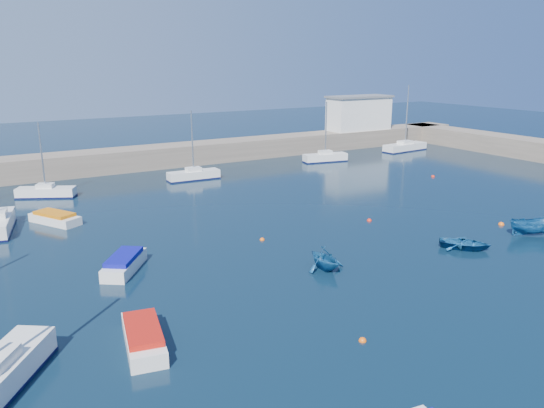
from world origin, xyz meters
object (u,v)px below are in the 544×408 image
dinghy_center (465,244)px  dinghy_left (325,258)px  motorboat_1 (124,263)px  dinghy_right (533,226)px  sailboat_6 (194,175)px  sailboat_8 (405,147)px  sailboat_5 (46,192)px  motorboat_2 (55,218)px  motorboat_0 (143,337)px  harbor_office (359,114)px  sailboat_7 (325,157)px

dinghy_center → dinghy_left: (-11.05, 1.99, 0.40)m
motorboat_1 → dinghy_right: 30.66m
sailboat_6 → dinghy_right: 35.36m
sailboat_6 → sailboat_8: bearing=-83.8°
sailboat_8 → motorboat_1: (-49.47, -25.54, -0.09)m
dinghy_center → dinghy_right: (6.98, -0.60, 0.35)m
sailboat_5 → motorboat_1: 23.07m
sailboat_5 → motorboat_2: bearing=-157.4°
dinghy_right → sailboat_5: bearing=69.8°
motorboat_0 → dinghy_left: 13.55m
sailboat_6 → dinghy_left: sailboat_6 is taller
harbor_office → dinghy_center: harbor_office is taller
dinghy_center → motorboat_2: bearing=99.1°
motorboat_2 → harbor_office: bearing=-8.0°
sailboat_7 → dinghy_right: bearing=-177.7°
sailboat_5 → sailboat_8: 50.93m
sailboat_8 → motorboat_2: (-51.59, -12.25, -0.16)m
harbor_office → dinghy_right: size_ratio=2.68×
sailboat_7 → sailboat_5: bearing=102.5°
sailboat_5 → sailboat_7: 35.34m
sailboat_7 → sailboat_8: size_ratio=0.82×
sailboat_5 → sailboat_8: (50.87, 2.51, 0.06)m
motorboat_0 → motorboat_2: bearing=101.5°
sailboat_5 → sailboat_8: sailboat_8 is taller
sailboat_8 → motorboat_2: sailboat_8 is taller
sailboat_7 → motorboat_2: size_ratio=1.63×
sailboat_8 → dinghy_center: sailboat_8 is taller
sailboat_8 → motorboat_1: sailboat_8 is taller
sailboat_5 → motorboat_0: (-0.42, -32.85, -0.05)m
sailboat_7 → dinghy_center: sailboat_7 is taller
motorboat_2 → dinghy_center: motorboat_2 is taller
motorboat_1 → sailboat_7: bearing=71.1°
dinghy_right → motorboat_0: bearing=117.6°
harbor_office → sailboat_5: 48.78m
sailboat_7 → dinghy_right: (-4.60, -33.48, 0.12)m
sailboat_7 → dinghy_center: (-11.57, -32.88, -0.23)m
harbor_office → dinghy_right: bearing=-112.1°
motorboat_2 → sailboat_7: bearing=-12.6°
sailboat_6 → motorboat_0: (-16.17, -32.89, -0.07)m
motorboat_1 → dinghy_center: motorboat_1 is taller
motorboat_2 → dinghy_left: bearing=-85.6°
sailboat_7 → dinghy_right: sailboat_7 is taller
harbor_office → sailboat_7: size_ratio=1.26×
sailboat_5 → motorboat_0: sailboat_5 is taller
motorboat_2 → motorboat_1: bearing=-110.8°
motorboat_2 → dinghy_right: bearing=-65.2°
dinghy_center → motorboat_0: bearing=144.1°
sailboat_8 → motorboat_0: (-51.29, -35.37, -0.11)m
harbor_office → dinghy_left: (-34.92, -39.02, -4.34)m
sailboat_5 → harbor_office: bearing=-51.8°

